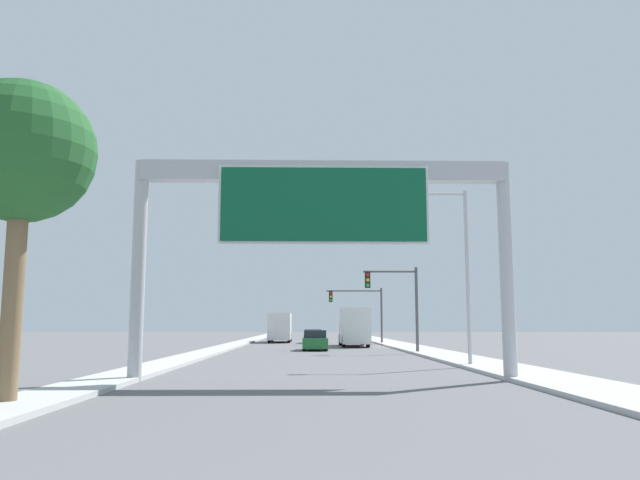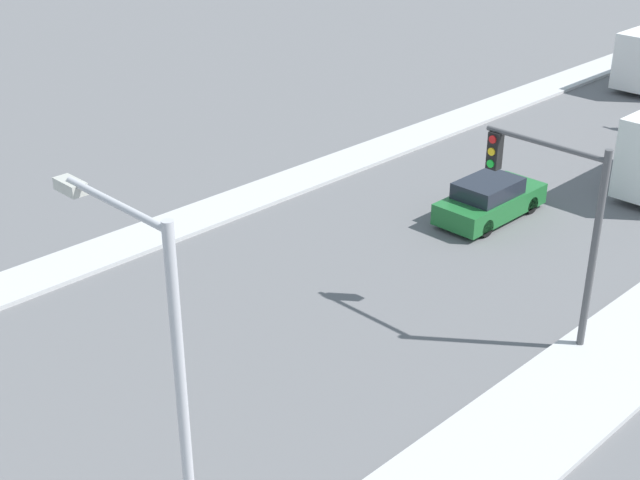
% 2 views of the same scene
% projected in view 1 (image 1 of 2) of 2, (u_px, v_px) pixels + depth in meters
% --- Properties ---
extents(sidewalk_right, '(3.00, 120.00, 0.15)m').
position_uv_depth(sidewalk_right, '(389.00, 343.00, 63.06)').
color(sidewalk_right, '#B7B7B7').
rests_on(sidewalk_right, ground).
extents(median_strip_left, '(2.00, 120.00, 0.15)m').
position_uv_depth(median_strip_left, '(241.00, 343.00, 62.76)').
color(median_strip_left, '#B7B7B7').
rests_on(median_strip_left, ground).
extents(sign_gantry, '(13.38, 0.73, 7.68)m').
position_uv_depth(sign_gantry, '(324.00, 208.00, 21.97)').
color(sign_gantry, '#B2B2B7').
rests_on(sign_gantry, ground).
extents(car_mid_center, '(1.85, 4.47, 1.40)m').
position_uv_depth(car_mid_center, '(313.00, 336.00, 64.39)').
color(car_mid_center, navy).
rests_on(car_mid_center, ground).
extents(car_near_left, '(1.83, 4.45, 1.49)m').
position_uv_depth(car_near_left, '(315.00, 341.00, 46.40)').
color(car_near_left, '#1E662D').
rests_on(car_near_left, ground).
extents(truck_box_primary, '(2.33, 8.26, 3.07)m').
position_uv_depth(truck_box_primary, '(280.00, 328.00, 66.95)').
color(truck_box_primary, yellow).
rests_on(truck_box_primary, ground).
extents(truck_box_secondary, '(2.30, 8.29, 3.27)m').
position_uv_depth(truck_box_secondary, '(354.00, 327.00, 54.49)').
color(truck_box_secondary, red).
rests_on(truck_box_secondary, ground).
extents(traffic_light_near_intersection, '(3.66, 0.32, 5.74)m').
position_uv_depth(traffic_light_near_intersection, '(399.00, 295.00, 41.72)').
color(traffic_light_near_intersection, '#4C4C4F').
rests_on(traffic_light_near_intersection, ground).
extents(traffic_light_mid_block, '(5.55, 0.32, 5.50)m').
position_uv_depth(traffic_light_mid_block, '(362.00, 305.00, 61.52)').
color(traffic_light_mid_block, '#4C4C4F').
rests_on(traffic_light_mid_block, ground).
extents(palm_tree_foreground, '(3.56, 3.56, 7.98)m').
position_uv_depth(palm_tree_foreground, '(22.00, 155.00, 15.44)').
color(palm_tree_foreground, brown).
rests_on(palm_tree_foreground, ground).
extents(street_lamp_right, '(2.99, 0.28, 8.16)m').
position_uv_depth(street_lamp_right, '(458.00, 260.00, 28.91)').
color(street_lamp_right, '#B2B2B7').
rests_on(street_lamp_right, ground).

